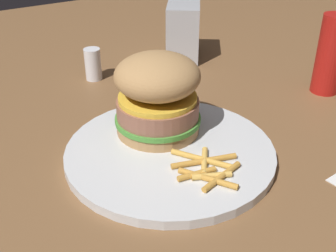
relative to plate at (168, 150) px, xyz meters
The scene contains 7 objects.
ground_plane 0.01m from the plate, 118.74° to the right, with size 1.60×1.60×0.00m, color brown.
plate is the anchor object (origin of this frame).
sandwich 0.07m from the plate, 13.65° to the right, with size 0.11×0.11×0.11m.
fries_pile 0.07m from the plate, 169.99° to the right, with size 0.10×0.09×0.01m.
napkin_dispenser 0.34m from the plate, 35.75° to the right, with size 0.09×0.06×0.10m, color #B7BABF.
ketchup_bottle 0.32m from the plate, 85.10° to the right, with size 0.04×0.04×0.13m, color #B21914.
salt_shaker 0.27m from the plate, ahead, with size 0.03×0.03×0.06m, color white.
Camera 1 is at (-0.38, 0.24, 0.31)m, focal length 45.75 mm.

